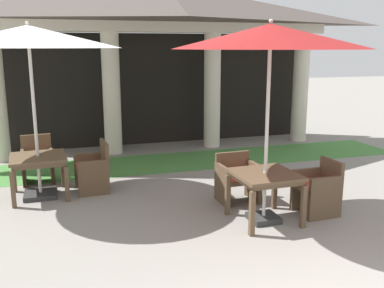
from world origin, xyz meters
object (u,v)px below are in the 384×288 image
at_px(patio_chair_near_foreground_east, 94,169).
at_px(patio_umbrella_mid_left, 270,38).
at_px(patio_umbrella_near_foreground, 28,38).
at_px(patio_chair_near_foreground_north, 38,161).
at_px(patio_chair_mid_left_north, 237,178).
at_px(patio_table_near_foreground, 38,162).
at_px(patio_table_mid_left, 265,180).
at_px(patio_chair_mid_left_east, 318,188).

height_order(patio_chair_near_foreground_east, patio_umbrella_mid_left, patio_umbrella_mid_left).
xyz_separation_m(patio_umbrella_near_foreground, patio_umbrella_mid_left, (3.25, -2.14, -0.02)).
xyz_separation_m(patio_chair_near_foreground_north, patio_chair_mid_left_north, (3.27, -2.13, -0.01)).
height_order(patio_chair_near_foreground_north, patio_umbrella_mid_left, patio_umbrella_mid_left).
height_order(patio_table_near_foreground, patio_table_mid_left, patio_table_mid_left).
bearing_deg(patio_umbrella_mid_left, patio_chair_near_foreground_east, 136.43).
bearing_deg(patio_chair_mid_left_north, patio_chair_mid_left_east, 134.96).
bearing_deg(patio_umbrella_near_foreground, patio_table_near_foreground, -90.00).
bearing_deg(patio_table_near_foreground, patio_chair_near_foreground_north, 93.71).
height_order(patio_table_near_foreground, patio_chair_near_foreground_north, patio_chair_near_foreground_north).
distance_m(patio_chair_near_foreground_east, patio_chair_mid_left_east, 3.91).
height_order(patio_chair_near_foreground_north, patio_chair_mid_left_north, patio_chair_near_foreground_north).
bearing_deg(patio_umbrella_near_foreground, patio_table_mid_left, -33.42).
relative_size(patio_table_near_foreground, patio_chair_near_foreground_north, 1.09).
height_order(patio_chair_near_foreground_east, patio_table_mid_left, patio_chair_near_foreground_east).
bearing_deg(patio_umbrella_near_foreground, patio_chair_mid_left_north, -20.52).
xyz_separation_m(patio_table_near_foreground, patio_umbrella_near_foreground, (0.00, 0.00, 2.07)).
bearing_deg(patio_chair_near_foreground_east, patio_chair_mid_left_north, -122.69).
distance_m(patio_table_near_foreground, patio_umbrella_near_foreground, 2.07).
xyz_separation_m(patio_umbrella_near_foreground, patio_chair_near_foreground_east, (0.93, 0.06, -2.29)).
height_order(patio_umbrella_mid_left, patio_chair_mid_left_north, patio_umbrella_mid_left).
bearing_deg(patio_chair_mid_left_north, patio_umbrella_mid_left, 90.00).
xyz_separation_m(patio_chair_near_foreground_east, patio_table_mid_left, (2.31, -2.20, 0.24)).
bearing_deg(patio_chair_near_foreground_north, patio_table_near_foreground, 90.00).
bearing_deg(patio_chair_near_foreground_north, patio_chair_near_foreground_east, 135.10).
bearing_deg(patio_umbrella_mid_left, patio_umbrella_near_foreground, 146.58).
bearing_deg(patio_chair_near_foreground_north, patio_umbrella_mid_left, 133.41).
xyz_separation_m(patio_table_near_foreground, patio_chair_near_foreground_east, (0.93, 0.06, -0.22)).
relative_size(patio_umbrella_near_foreground, patio_table_mid_left, 3.22).
bearing_deg(patio_umbrella_mid_left, patio_chair_mid_left_east, 2.33).
xyz_separation_m(patio_umbrella_near_foreground, patio_chair_mid_left_north, (3.21, -1.20, -2.31)).
relative_size(patio_table_near_foreground, patio_umbrella_mid_left, 0.33).
bearing_deg(patio_umbrella_near_foreground, patio_chair_mid_left_east, -26.68).
distance_m(patio_chair_near_foreground_north, patio_chair_mid_left_east, 5.22).
height_order(patio_umbrella_near_foreground, patio_umbrella_mid_left, patio_umbrella_near_foreground).
bearing_deg(patio_umbrella_mid_left, patio_chair_near_foreground_north, 137.12).
xyz_separation_m(patio_table_near_foreground, patio_umbrella_mid_left, (3.25, -2.14, 2.05)).
xyz_separation_m(patio_umbrella_near_foreground, patio_chair_mid_left_east, (4.19, -2.10, -2.29)).
distance_m(patio_umbrella_near_foreground, patio_chair_mid_left_east, 5.22).
height_order(patio_chair_near_foreground_north, patio_chair_mid_left_east, patio_chair_near_foreground_north).
bearing_deg(patio_chair_near_foreground_north, patio_chair_mid_left_east, 140.77).
relative_size(patio_table_mid_left, patio_umbrella_mid_left, 0.32).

